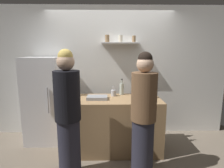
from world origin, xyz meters
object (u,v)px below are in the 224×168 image
(person_brown_jacket, at_px, (143,117))
(baking_pan, at_px, (97,98))
(wine_bottle_dark_glass, at_px, (153,89))
(person_blonde, at_px, (68,116))
(water_bottle_plastic, at_px, (72,89))
(utensil_holder, at_px, (114,93))
(wine_bottle_green_glass, at_px, (153,91))
(wine_bottle_amber_glass, at_px, (140,89))
(refrigerator, at_px, (44,100))
(wine_bottle_pale_glass, at_px, (122,89))

(person_brown_jacket, bearing_deg, baking_pan, 114.77)
(wine_bottle_dark_glass, height_order, person_blonde, person_blonde)
(water_bottle_plastic, relative_size, person_blonde, 0.15)
(baking_pan, xyz_separation_m, water_bottle_plastic, (-0.47, 0.27, 0.09))
(utensil_holder, xyz_separation_m, wine_bottle_green_glass, (0.66, -0.16, 0.07))
(wine_bottle_amber_glass, relative_size, person_blonde, 0.19)
(wine_bottle_green_glass, bearing_deg, person_blonde, -150.70)
(wine_bottle_dark_glass, bearing_deg, water_bottle_plastic, 179.12)
(refrigerator, xyz_separation_m, person_brown_jacket, (1.68, -1.05, 0.05))
(wine_bottle_dark_glass, xyz_separation_m, person_blonde, (-1.34, -0.92, -0.17))
(baking_pan, distance_m, water_bottle_plastic, 0.55)
(wine_bottle_dark_glass, distance_m, water_bottle_plastic, 1.46)
(wine_bottle_pale_glass, height_order, wine_bottle_green_glass, wine_bottle_green_glass)
(wine_bottle_amber_glass, bearing_deg, baking_pan, -168.36)
(baking_pan, height_order, wine_bottle_green_glass, wine_bottle_green_glass)
(wine_bottle_green_glass, bearing_deg, wine_bottle_dark_glass, 75.57)
(refrigerator, bearing_deg, person_blonde, -57.31)
(refrigerator, bearing_deg, wine_bottle_green_glass, -9.76)
(baking_pan, height_order, water_bottle_plastic, water_bottle_plastic)
(wine_bottle_pale_glass, xyz_separation_m, wine_bottle_dark_glass, (0.56, -0.07, -0.00))
(baking_pan, xyz_separation_m, wine_bottle_green_glass, (0.94, 0.05, 0.10))
(wine_bottle_amber_glass, height_order, person_blonde, person_blonde)
(water_bottle_plastic, bearing_deg, person_blonde, -82.51)
(wine_bottle_green_glass, bearing_deg, person_brown_jacket, -112.10)
(person_brown_jacket, distance_m, person_blonde, 1.00)
(refrigerator, bearing_deg, wine_bottle_pale_glass, -2.91)
(baking_pan, bearing_deg, utensil_holder, 37.34)
(baking_pan, relative_size, wine_bottle_dark_glass, 1.11)
(refrigerator, xyz_separation_m, utensil_holder, (1.31, -0.18, 0.17))
(utensil_holder, relative_size, wine_bottle_dark_glass, 0.65)
(wine_bottle_dark_glass, height_order, person_brown_jacket, person_brown_jacket)
(wine_bottle_pale_glass, height_order, water_bottle_plastic, wine_bottle_pale_glass)
(refrigerator, distance_m, wine_bottle_dark_glass, 2.04)
(person_blonde, bearing_deg, water_bottle_plastic, 102.30)
(wine_bottle_green_glass, relative_size, person_blonde, 0.20)
(utensil_holder, height_order, wine_bottle_amber_glass, wine_bottle_amber_glass)
(water_bottle_plastic, distance_m, person_blonde, 0.97)
(wine_bottle_amber_glass, relative_size, wine_bottle_green_glass, 0.99)
(wine_bottle_green_glass, height_order, person_brown_jacket, person_brown_jacket)
(utensil_holder, relative_size, wine_bottle_green_glass, 0.58)
(wine_bottle_dark_glass, xyz_separation_m, wine_bottle_green_glass, (-0.05, -0.20, 0.02))
(refrigerator, xyz_separation_m, wine_bottle_pale_glass, (1.46, -0.07, 0.23))
(refrigerator, height_order, wine_bottle_dark_glass, refrigerator)
(baking_pan, bearing_deg, wine_bottle_dark_glass, 13.99)
(baking_pan, height_order, wine_bottle_pale_glass, wine_bottle_pale_glass)
(wine_bottle_green_glass, bearing_deg, refrigerator, 170.24)
(wine_bottle_pale_glass, bearing_deg, wine_bottle_dark_glass, -6.79)
(wine_bottle_green_glass, bearing_deg, wine_bottle_pale_glass, 152.63)
(person_blonde, bearing_deg, refrigerator, 127.50)
(refrigerator, height_order, water_bottle_plastic, refrigerator)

